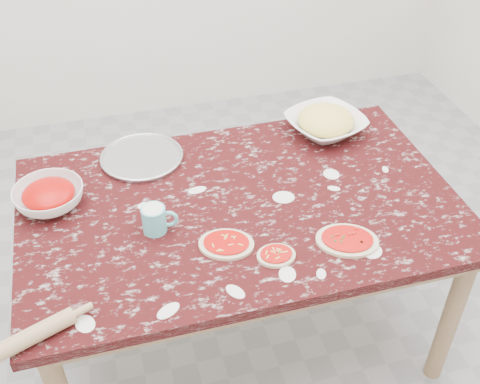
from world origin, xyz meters
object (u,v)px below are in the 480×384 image
pizza_tray (142,158)px  flour_mug (155,219)px  sauce_bowl (49,197)px  worktable (240,219)px  cheese_bowl (325,125)px  rolling_pin (31,336)px

pizza_tray → flour_mug: size_ratio=2.60×
pizza_tray → sauce_bowl: (-0.36, -0.20, 0.03)m
sauce_bowl → worktable: bearing=-14.2°
cheese_bowl → flour_mug: 0.90m
worktable → cheese_bowl: bearing=36.8°
worktable → cheese_bowl: cheese_bowl is taller
sauce_bowl → flour_mug: bearing=-33.9°
worktable → sauce_bowl: bearing=165.8°
rolling_pin → cheese_bowl: bearing=33.3°
worktable → pizza_tray: pizza_tray is taller
worktable → cheese_bowl: 0.61m
flour_mug → pizza_tray: bearing=88.5°
worktable → rolling_pin: size_ratio=6.20×
cheese_bowl → flour_mug: bearing=-152.1°
cheese_bowl → rolling_pin: size_ratio=1.21×
worktable → sauce_bowl: sauce_bowl is taller
rolling_pin → sauce_bowl: bearing=83.7°
pizza_tray → rolling_pin: 0.92m
cheese_bowl → rolling_pin: (-1.21, -0.80, -0.01)m
rolling_pin → pizza_tray: bearing=62.1°
flour_mug → sauce_bowl: bearing=146.1°
pizza_tray → cheese_bowl: cheese_bowl is taller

